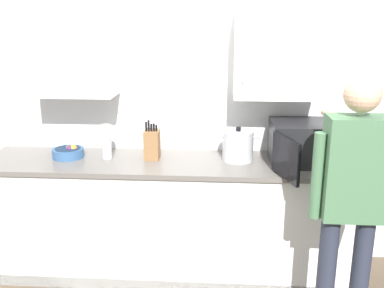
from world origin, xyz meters
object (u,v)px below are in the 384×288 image
object	(u,v)px
microwave_oven	(303,143)
stock_pot	(238,146)
fruit_bowl	(68,152)
knife_block	(152,144)
person_figure	(350,193)
thermos_flask	(106,142)

from	to	relation	value
microwave_oven	stock_pot	world-z (taller)	microwave_oven
microwave_oven	fruit_bowl	xyz separation A→B (m)	(-1.77, 0.01, -0.11)
knife_block	stock_pot	size ratio (longest dim) A/B	0.92
person_figure	stock_pot	bearing A→B (deg)	128.03
thermos_flask	fruit_bowl	world-z (taller)	thermos_flask
microwave_oven	fruit_bowl	bearing A→B (deg)	179.81
knife_block	person_figure	size ratio (longest dim) A/B	0.18
fruit_bowl	person_figure	xyz separation A→B (m)	(1.91, -0.77, 0.03)
fruit_bowl	person_figure	distance (m)	2.06
fruit_bowl	thermos_flask	bearing A→B (deg)	-1.67
thermos_flask	stock_pot	world-z (taller)	thermos_flask
knife_block	person_figure	world-z (taller)	person_figure
microwave_oven	person_figure	world-z (taller)	person_figure
thermos_flask	fruit_bowl	xyz separation A→B (m)	(-0.31, 0.01, -0.09)
fruit_bowl	knife_block	distance (m)	0.65
thermos_flask	person_figure	xyz separation A→B (m)	(1.61, -0.76, -0.06)
fruit_bowl	stock_pot	distance (m)	1.30
knife_block	stock_pot	bearing A→B (deg)	-0.05
knife_block	thermos_flask	bearing A→B (deg)	-175.87
person_figure	thermos_flask	bearing A→B (deg)	154.69
person_figure	fruit_bowl	bearing A→B (deg)	158.09
stock_pot	knife_block	bearing A→B (deg)	179.95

